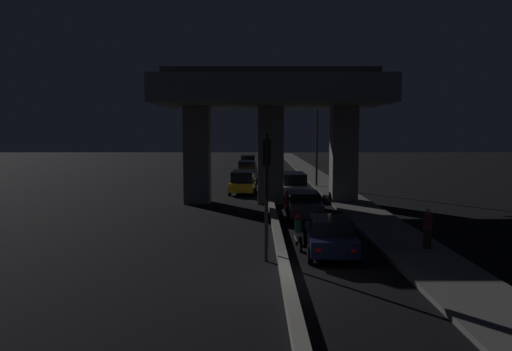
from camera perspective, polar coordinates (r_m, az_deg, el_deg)
name	(u,v)px	position (r m, az deg, el deg)	size (l,w,h in m)	color
ground_plane	(285,279)	(16.57, 3.37, -11.74)	(200.00, 200.00, 0.00)	black
median_divider	(265,177)	(51.05, 1.03, -0.16)	(0.37, 126.00, 0.33)	gray
sidewalk_right	(326,185)	(44.53, 8.06, -1.07)	(2.73, 126.00, 0.17)	#5B5956
elevated_overpass	(270,104)	(33.32, 1.63, 8.15)	(14.57, 9.50, 9.06)	gray
traffic_light_left_of_median	(266,174)	(18.25, 1.16, 0.13)	(0.30, 0.49, 4.71)	black
street_lamp	(312,126)	(42.73, 6.46, 5.67)	(2.72, 0.32, 8.97)	#2D2D30
car_dark_blue_lead	(330,235)	(19.69, 8.41, -6.75)	(2.06, 4.43, 1.49)	#141938
car_grey_second	(304,204)	(27.99, 5.47, -3.26)	(1.97, 4.83, 1.46)	#515459
car_white_third	(293,184)	(36.77, 4.22, -0.97)	(2.15, 4.57, 1.76)	silver
car_taxi_yellow_lead_oncoming	(242,182)	(38.62, -1.56, -0.69)	(2.14, 4.60, 1.76)	gold
car_white_second_oncoming	(246,170)	(49.10, -1.10, 0.61)	(2.10, 4.17, 1.91)	silver
car_silver_third_oncoming	(248,164)	(58.29, -0.95, 1.35)	(2.05, 4.07, 2.02)	gray
motorcycle_white_filtering_near	(298,234)	(20.68, 4.80, -6.63)	(0.33, 1.90, 1.42)	black
motorcycle_red_filtering_mid	(287,207)	(28.04, 3.52, -3.57)	(0.32, 1.93, 1.39)	black
pedestrian_on_sidewalk	(427,229)	(20.93, 18.97, -5.76)	(0.36, 0.36, 1.59)	#2D261E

